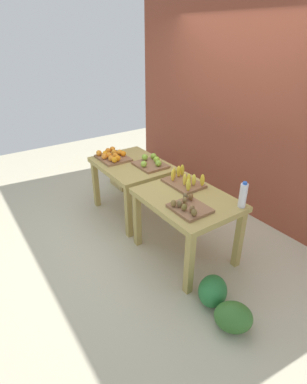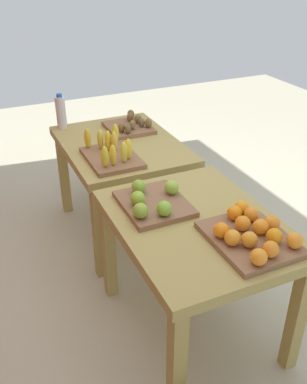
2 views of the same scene
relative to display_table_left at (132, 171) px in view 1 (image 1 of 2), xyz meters
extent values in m
plane|color=#BBB598|center=(0.56, 0.00, -0.64)|extent=(8.00, 8.00, 0.00)
cube|color=brown|center=(0.56, 1.35, 0.86)|extent=(4.40, 0.12, 3.00)
cube|color=tan|center=(0.00, 0.00, 0.08)|extent=(1.04, 0.80, 0.06)
cube|color=tan|center=(-0.46, -0.34, -0.29)|extent=(0.07, 0.07, 0.69)
cube|color=tan|center=(0.46, -0.34, -0.29)|extent=(0.07, 0.07, 0.69)
cube|color=tan|center=(-0.46, 0.34, -0.29)|extent=(0.07, 0.07, 0.69)
cube|color=tan|center=(0.46, 0.34, -0.29)|extent=(0.07, 0.07, 0.69)
cube|color=tan|center=(1.12, 0.00, 0.08)|extent=(1.04, 0.80, 0.06)
cube|color=tan|center=(0.66, -0.34, -0.29)|extent=(0.07, 0.07, 0.69)
cube|color=tan|center=(1.58, -0.34, -0.29)|extent=(0.07, 0.07, 0.69)
cube|color=tan|center=(0.66, 0.34, -0.29)|extent=(0.07, 0.07, 0.69)
cube|color=tan|center=(1.58, 0.34, -0.29)|extent=(0.07, 0.07, 0.69)
cube|color=#8A6041|center=(-0.26, -0.14, 0.12)|extent=(0.44, 0.36, 0.03)
sphere|color=orange|center=(-0.15, -0.22, 0.18)|extent=(0.08, 0.08, 0.08)
sphere|color=orange|center=(-0.41, -0.27, 0.18)|extent=(0.08, 0.08, 0.08)
sphere|color=orange|center=(-0.28, -0.03, 0.18)|extent=(0.09, 0.09, 0.08)
sphere|color=orange|center=(-0.26, -0.27, 0.18)|extent=(0.08, 0.08, 0.08)
sphere|color=orange|center=(-0.21, -0.01, 0.18)|extent=(0.09, 0.09, 0.08)
sphere|color=orange|center=(-0.32, -0.09, 0.18)|extent=(0.08, 0.08, 0.08)
sphere|color=orange|center=(-0.35, -0.21, 0.18)|extent=(0.09, 0.09, 0.08)
sphere|color=orange|center=(-0.08, -0.21, 0.18)|extent=(0.08, 0.08, 0.08)
sphere|color=orange|center=(-0.20, -0.14, 0.18)|extent=(0.11, 0.11, 0.08)
sphere|color=orange|center=(-0.45, -0.05, 0.18)|extent=(0.10, 0.10, 0.08)
sphere|color=orange|center=(-0.42, -0.13, 0.18)|extent=(0.11, 0.11, 0.08)
sphere|color=orange|center=(-0.10, -0.15, 0.18)|extent=(0.10, 0.10, 0.08)
sphere|color=orange|center=(-0.26, -0.20, 0.18)|extent=(0.10, 0.10, 0.08)
cube|color=#8A6041|center=(0.22, 0.14, 0.12)|extent=(0.40, 0.34, 0.03)
sphere|color=#93BE3E|center=(0.26, 0.02, 0.18)|extent=(0.09, 0.09, 0.08)
sphere|color=#87BE37|center=(0.07, 0.15, 0.18)|extent=(0.09, 0.09, 0.08)
sphere|color=#8AB236|center=(0.11, 0.27, 0.18)|extent=(0.08, 0.08, 0.08)
sphere|color=#87B336|center=(0.34, 0.18, 0.18)|extent=(0.09, 0.09, 0.08)
sphere|color=#92C134|center=(0.22, 0.24, 0.18)|extent=(0.09, 0.09, 0.08)
cube|color=#8A6041|center=(0.87, 0.15, 0.12)|extent=(0.44, 0.32, 0.03)
ellipsoid|color=yellow|center=(0.94, 0.11, 0.21)|extent=(0.07, 0.06, 0.14)
ellipsoid|color=yellow|center=(0.73, 0.25, 0.21)|extent=(0.06, 0.06, 0.14)
ellipsoid|color=yellow|center=(0.96, 0.14, 0.21)|extent=(0.07, 0.06, 0.14)
ellipsoid|color=yellow|center=(1.06, 0.06, 0.21)|extent=(0.07, 0.07, 0.14)
ellipsoid|color=yellow|center=(1.00, 0.18, 0.21)|extent=(0.06, 0.06, 0.14)
ellipsoid|color=yellow|center=(1.06, 0.26, 0.21)|extent=(0.06, 0.06, 0.14)
ellipsoid|color=yellow|center=(0.78, 0.07, 0.21)|extent=(0.06, 0.06, 0.14)
ellipsoid|color=yellow|center=(0.73, 0.19, 0.21)|extent=(0.06, 0.05, 0.14)
ellipsoid|color=yellow|center=(0.74, 0.11, 0.21)|extent=(0.06, 0.07, 0.14)
cube|color=#8A6041|center=(1.33, -0.15, 0.12)|extent=(0.36, 0.32, 0.03)
ellipsoid|color=brown|center=(1.18, -0.09, 0.18)|extent=(0.07, 0.07, 0.07)
ellipsoid|color=brown|center=(1.23, -0.05, 0.18)|extent=(0.07, 0.06, 0.07)
ellipsoid|color=brown|center=(1.34, -0.23, 0.18)|extent=(0.06, 0.07, 0.07)
ellipsoid|color=brown|center=(1.47, -0.22, 0.18)|extent=(0.07, 0.07, 0.07)
ellipsoid|color=brown|center=(1.41, -0.19, 0.18)|extent=(0.07, 0.07, 0.07)
ellipsoid|color=brown|center=(1.27, -0.23, 0.18)|extent=(0.06, 0.05, 0.07)
ellipsoid|color=brown|center=(1.23, -0.27, 0.18)|extent=(0.07, 0.07, 0.07)
ellipsoid|color=brown|center=(1.25, -0.15, 0.18)|extent=(0.07, 0.07, 0.07)
cylinder|color=silver|center=(1.57, 0.31, 0.23)|extent=(0.08, 0.08, 0.25)
cylinder|color=blue|center=(1.57, 0.31, 0.37)|extent=(0.04, 0.04, 0.02)
ellipsoid|color=#346929|center=(2.12, -0.30, -0.50)|extent=(0.42, 0.42, 0.27)
ellipsoid|color=#277236|center=(1.81, -0.23, -0.50)|extent=(0.41, 0.43, 0.26)
cube|color=tan|center=(-0.81, 0.30, -0.52)|extent=(0.40, 0.30, 0.23)
camera|label=1|loc=(3.19, -1.85, 1.63)|focal=28.33mm
camera|label=2|loc=(-1.59, 0.97, 1.34)|focal=40.34mm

